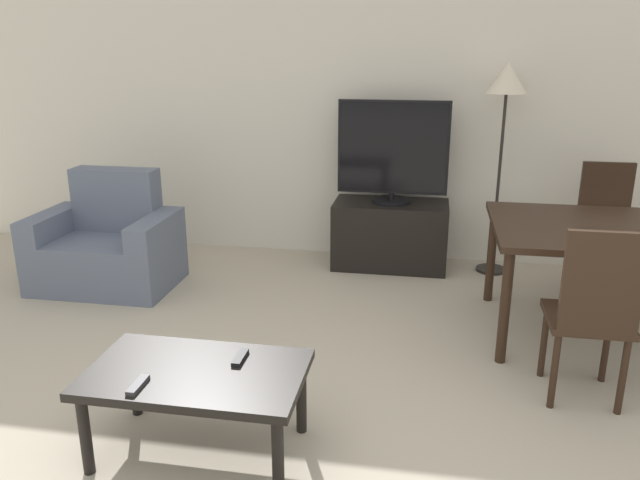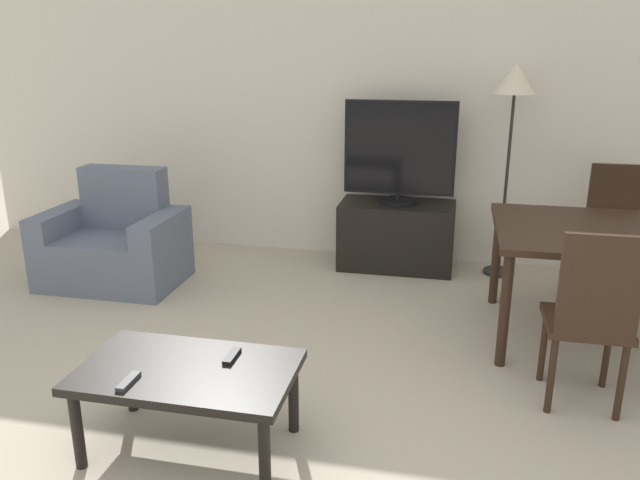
% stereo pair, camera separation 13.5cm
% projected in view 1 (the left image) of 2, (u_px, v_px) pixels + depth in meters
% --- Properties ---
extents(wall_back, '(7.21, 0.06, 2.70)m').
position_uv_depth(wall_back, '(359.00, 98.00, 5.18)').
color(wall_back, silver).
rests_on(wall_back, ground_plane).
extents(armchair, '(1.03, 0.69, 0.87)m').
position_uv_depth(armchair, '(108.00, 247.00, 4.76)').
color(armchair, slate).
rests_on(armchair, ground_plane).
extents(tv_stand, '(0.93, 0.48, 0.55)m').
position_uv_depth(tv_stand, '(390.00, 234.00, 5.16)').
color(tv_stand, black).
rests_on(tv_stand, ground_plane).
extents(tv, '(0.88, 0.31, 0.82)m').
position_uv_depth(tv, '(393.00, 152.00, 4.96)').
color(tv, black).
rests_on(tv, tv_stand).
extents(coffee_table, '(0.95, 0.57, 0.41)m').
position_uv_depth(coffee_table, '(197.00, 380.00, 2.75)').
color(coffee_table, black).
rests_on(coffee_table, ground_plane).
extents(dining_table, '(1.32, 1.06, 0.72)m').
position_uv_depth(dining_table, '(603.00, 238.00, 3.80)').
color(dining_table, black).
rests_on(dining_table, ground_plane).
extents(dining_chair_near, '(0.40, 0.40, 0.95)m').
position_uv_depth(dining_chair_near, '(593.00, 309.00, 3.09)').
color(dining_chair_near, black).
rests_on(dining_chair_near, ground_plane).
extents(dining_chair_far, '(0.40, 0.40, 0.95)m').
position_uv_depth(dining_chair_far, '(605.00, 222.00, 4.60)').
color(dining_chair_far, black).
rests_on(dining_chair_far, ground_plane).
extents(floor_lamp, '(0.30, 0.30, 1.65)m').
position_uv_depth(floor_lamp, '(506.00, 95.00, 4.70)').
color(floor_lamp, black).
rests_on(floor_lamp, ground_plane).
extents(remote_primary, '(0.04, 0.15, 0.02)m').
position_uv_depth(remote_primary, '(240.00, 358.00, 2.82)').
color(remote_primary, black).
rests_on(remote_primary, coffee_table).
extents(remote_secondary, '(0.04, 0.15, 0.02)m').
position_uv_depth(remote_secondary, '(138.00, 385.00, 2.59)').
color(remote_secondary, '#38383D').
rests_on(remote_secondary, coffee_table).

